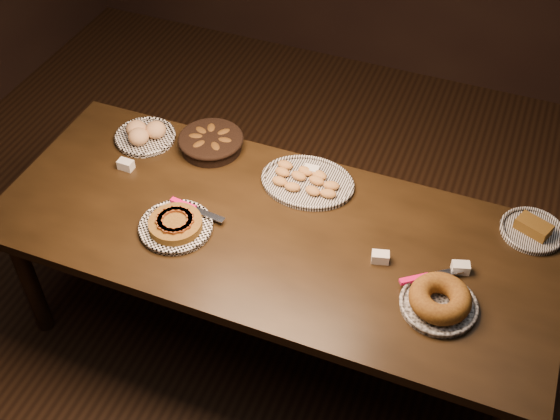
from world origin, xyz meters
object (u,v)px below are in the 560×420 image
at_px(buffet_table, 273,240).
at_px(madeleine_platter, 307,181).
at_px(bundt_cake_plate, 439,300).
at_px(apple_tart_plate, 176,225).

height_order(buffet_table, madeleine_platter, madeleine_platter).
distance_m(buffet_table, madeleine_platter, 0.33).
xyz_separation_m(madeleine_platter, bundt_cake_plate, (0.70, -0.46, 0.02)).
bearing_deg(bundt_cake_plate, buffet_table, 149.39).
height_order(madeleine_platter, bundt_cake_plate, bundt_cake_plate).
distance_m(apple_tart_plate, madeleine_platter, 0.62).
relative_size(apple_tart_plate, bundt_cake_plate, 0.93).
relative_size(apple_tart_plate, madeleine_platter, 0.80).
xyz_separation_m(buffet_table, madeleine_platter, (0.04, 0.31, 0.09)).
bearing_deg(bundt_cake_plate, apple_tart_plate, 160.86).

